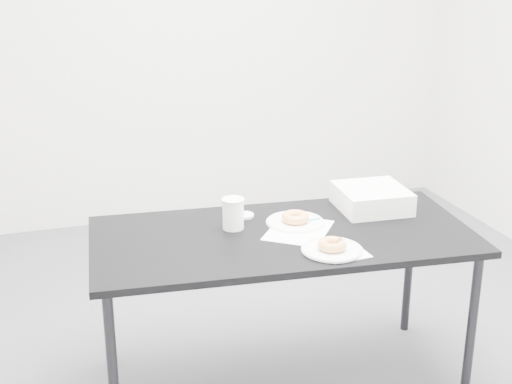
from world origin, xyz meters
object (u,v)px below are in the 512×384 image
object	(u,v)px
plate_far	(295,222)
bakery_box	(372,198)
donut_near	(332,245)
table	(283,245)
donut_far	(295,217)
scorecard	(299,230)
pen	(307,221)
plate_near	(332,250)
coffee_cup	(233,214)

from	to	relation	value
plate_far	bakery_box	bearing A→B (deg)	8.54
donut_near	plate_far	distance (m)	0.33
table	plate_far	world-z (taller)	plate_far
table	donut_far	distance (m)	0.15
scorecard	pen	bearing A→B (deg)	84.90
donut_near	bakery_box	xyz separation A→B (m)	(0.36, 0.38, 0.02)
bakery_box	table	bearing A→B (deg)	-158.71
scorecard	pen	distance (m)	0.10
scorecard	donut_near	size ratio (longest dim) A/B	2.66
pen	bakery_box	xyz separation A→B (m)	(0.34, 0.07, 0.04)
plate_near	donut_near	world-z (taller)	donut_near
coffee_cup	bakery_box	distance (m)	0.66
pen	plate_far	world-z (taller)	pen
donut_near	coffee_cup	distance (m)	0.46
scorecard	coffee_cup	xyz separation A→B (m)	(-0.25, 0.11, 0.07)
donut_near	plate_near	bearing A→B (deg)	0.00
plate_near	donut_far	bearing A→B (deg)	95.41
plate_near	coffee_cup	xyz separation A→B (m)	(-0.30, 0.35, 0.06)
plate_far	donut_far	bearing A→B (deg)	90.00
table	bakery_box	xyz separation A→B (m)	(0.48, 0.15, 0.10)
pen	scorecard	bearing A→B (deg)	-138.10
donut_far	bakery_box	bearing A→B (deg)	8.54
donut_near	table	bearing A→B (deg)	117.50
scorecard	pen	size ratio (longest dim) A/B	2.15
table	pen	world-z (taller)	pen
pen	plate_near	xyz separation A→B (m)	(-0.02, -0.31, -0.00)
plate_far	pen	bearing A→B (deg)	-11.97
scorecard	plate_near	bearing A→B (deg)	-41.62
bakery_box	plate_far	bearing A→B (deg)	-167.58
pen	coffee_cup	world-z (taller)	coffee_cup
table	bakery_box	distance (m)	0.51
plate_near	plate_far	xyz separation A→B (m)	(-0.03, 0.32, -0.00)
table	bakery_box	bearing A→B (deg)	22.64
table	coffee_cup	size ratio (longest dim) A/B	12.21
table	pen	bearing A→B (deg)	35.54
table	plate_near	xyz separation A→B (m)	(0.12, -0.23, 0.06)
coffee_cup	bakery_box	size ratio (longest dim) A/B	0.45
pen	bakery_box	size ratio (longest dim) A/B	0.47
scorecard	bakery_box	world-z (taller)	bakery_box
table	scorecard	xyz separation A→B (m)	(0.07, 0.01, 0.06)
table	donut_near	size ratio (longest dim) A/B	14.42
pen	bakery_box	bearing A→B (deg)	5.47
pen	coffee_cup	size ratio (longest dim) A/B	1.05
donut_near	bakery_box	distance (m)	0.53
donut_near	bakery_box	size ratio (longest dim) A/B	0.38
donut_far	bakery_box	size ratio (longest dim) A/B	0.40
scorecard	donut_far	xyz separation A→B (m)	(0.02, 0.08, 0.03)
donut_far	bakery_box	xyz separation A→B (m)	(0.39, 0.06, 0.02)
table	pen	distance (m)	0.17
plate_near	donut_far	distance (m)	0.33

